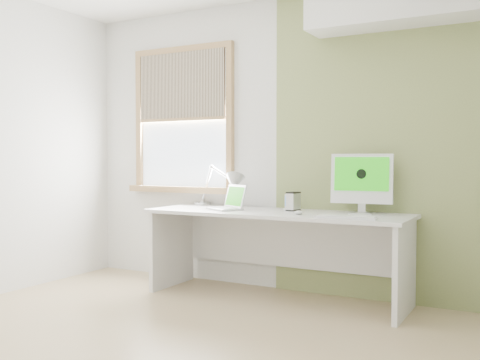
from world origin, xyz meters
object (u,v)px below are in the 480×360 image
Objects in this scene: external_drive at (293,201)px; imac at (362,180)px; desk at (279,234)px; desk_lamp at (228,185)px; laptop at (229,203)px.

external_drive is 0.32× the size of imac.
desk is 0.70m from desk_lamp.
imac reaches higher than laptop.
desk_lamp is 0.29m from laptop.
desk is at bearing -138.27° from external_drive.
laptop is at bearing -162.32° from external_drive.
desk is 0.30m from external_drive.
desk_lamp is (-0.57, 0.13, 0.39)m from desk.
desk_lamp is at bearing 167.31° from desk.
desk is at bearing 11.04° from laptop.
imac reaches higher than external_drive.
desk_lamp is at bearing 121.89° from laptop.
desk is 4.47× the size of imac.
desk_lamp reaches higher than laptop.
desk_lamp is 4.03× the size of external_drive.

